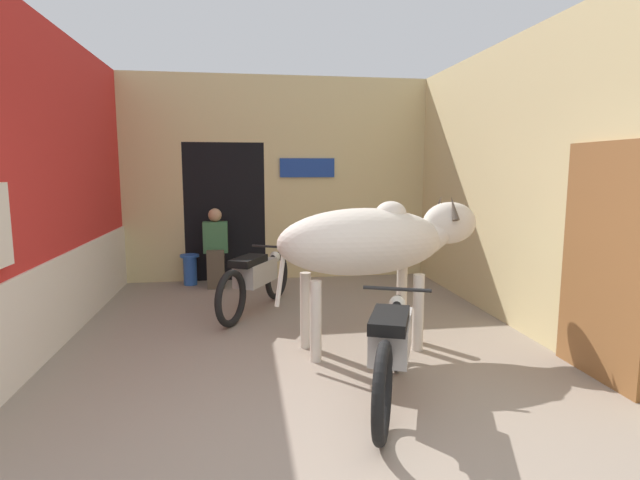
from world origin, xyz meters
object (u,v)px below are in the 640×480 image
object	(u,v)px
plastic_stool	(190,269)
motorcycle_far	(256,277)
shopkeeper_seated	(216,245)
motorcycle_near	(391,345)
cow	(374,242)

from	to	relation	value
plastic_stool	motorcycle_far	bearing A→B (deg)	-59.18
motorcycle_far	shopkeeper_seated	bearing A→B (deg)	111.53
motorcycle_near	plastic_stool	bearing A→B (deg)	114.60
cow	motorcycle_near	distance (m)	1.32
shopkeeper_seated	motorcycle_far	bearing A→B (deg)	-68.47
motorcycle_far	plastic_stool	bearing A→B (deg)	120.82
motorcycle_far	shopkeeper_seated	world-z (taller)	shopkeeper_seated
motorcycle_near	motorcycle_far	distance (m)	2.79
motorcycle_far	shopkeeper_seated	xyz separation A→B (m)	(-0.57, 1.44, 0.20)
shopkeeper_seated	plastic_stool	world-z (taller)	shopkeeper_seated
motorcycle_near	plastic_stool	size ratio (longest dim) A/B	3.80
cow	motorcycle_near	size ratio (longest dim) A/B	1.18
cow	motorcycle_far	bearing A→B (deg)	127.36
cow	plastic_stool	size ratio (longest dim) A/B	4.49
cow	plastic_stool	distance (m)	3.85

